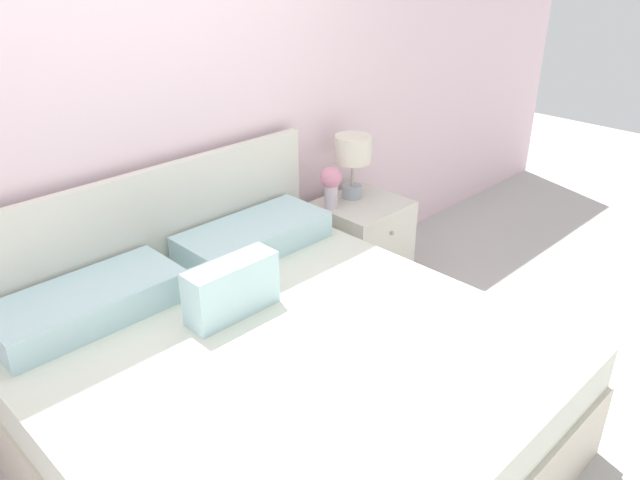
% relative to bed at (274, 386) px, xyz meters
% --- Properties ---
extents(ground_plane, '(12.00, 12.00, 0.00)m').
position_rel_bed_xyz_m(ground_plane, '(0.00, 0.91, -0.30)').
color(ground_plane, '#BCB7B2').
extents(wall_back, '(8.00, 0.06, 2.60)m').
position_rel_bed_xyz_m(wall_back, '(0.00, 0.98, 1.00)').
color(wall_back, silver).
rests_on(wall_back, ground_plane).
extents(bed, '(1.94, 1.97, 1.05)m').
position_rel_bed_xyz_m(bed, '(0.00, 0.00, 0.00)').
color(bed, beige).
rests_on(bed, ground_plane).
extents(nightstand, '(0.51, 0.49, 0.57)m').
position_rel_bed_xyz_m(nightstand, '(1.30, 0.66, -0.02)').
color(nightstand, silver).
rests_on(nightstand, ground_plane).
extents(table_lamp, '(0.22, 0.22, 0.39)m').
position_rel_bed_xyz_m(table_lamp, '(1.32, 0.76, 0.54)').
color(table_lamp, '#A8B2BC').
rests_on(table_lamp, nightstand).
extents(flower_vase, '(0.13, 0.13, 0.26)m').
position_rel_bed_xyz_m(flower_vase, '(1.11, 0.74, 0.42)').
color(flower_vase, silver).
rests_on(flower_vase, nightstand).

